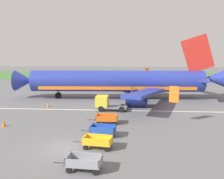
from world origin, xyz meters
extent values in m
plane|color=slate|center=(0.00, 0.00, 0.00)|extent=(220.00, 220.00, 0.00)
cube|color=#477A38|center=(0.00, 62.55, 0.03)|extent=(220.00, 28.00, 0.06)
cube|color=silver|center=(0.00, 14.20, 0.01)|extent=(120.00, 0.36, 0.01)
cylinder|color=#28389E|center=(3.39, 23.01, 3.15)|extent=(30.13, 4.97, 3.70)
cube|color=orange|center=(3.39, 23.01, 2.13)|extent=(27.12, 4.66, 0.56)
cone|color=#28389E|center=(-13.09, 22.31, 3.15)|extent=(3.35, 3.76, 3.63)
cone|color=#28389E|center=(20.53, 23.74, 3.65)|extent=(4.65, 3.70, 3.52)
cube|color=#28389E|center=(7.87, 14.84, 2.48)|extent=(6.80, 13.12, 1.35)
cube|color=orange|center=(10.77, 8.46, 3.43)|extent=(1.10, 0.56, 1.90)
cylinder|color=navy|center=(6.58, 16.35, 1.13)|extent=(3.29, 2.23, 2.10)
cube|color=#28389E|center=(7.16, 31.53, 2.48)|extent=(7.74, 12.91, 1.35)
cube|color=orange|center=(9.51, 38.13, 3.43)|extent=(1.08, 0.64, 1.90)
cylinder|color=navy|center=(6.00, 29.92, 1.13)|extent=(3.29, 2.23, 2.10)
cube|color=red|center=(17.18, 23.60, 7.90)|extent=(5.99, 0.61, 6.88)
cube|color=#28389E|center=(17.52, 20.41, 3.75)|extent=(3.13, 5.49, 0.24)
cube|color=#28389E|center=(17.25, 26.80, 3.75)|extent=(3.50, 5.50, 0.24)
cylinder|color=#4C4C51|center=(-7.10, 22.56, 1.57)|extent=(0.20, 0.20, 2.04)
cylinder|color=black|center=(-7.10, 22.56, 0.55)|extent=(1.12, 0.50, 1.10)
cylinder|color=#4C4C51|center=(5.99, 20.92, 1.57)|extent=(0.20, 0.20, 2.04)
cylinder|color=black|center=(5.99, 20.92, 0.55)|extent=(1.12, 0.50, 1.10)
cylinder|color=#4C4C51|center=(5.80, 25.31, 1.57)|extent=(0.20, 0.20, 2.04)
cylinder|color=black|center=(5.80, 25.31, 0.55)|extent=(1.12, 0.50, 1.10)
cube|color=gray|center=(2.39, -3.99, 0.48)|extent=(2.61, 1.60, 0.08)
cube|color=gray|center=(2.34, -4.64, 0.80)|extent=(2.50, 0.30, 0.55)
cube|color=gray|center=(2.45, -3.34, 0.80)|extent=(2.50, 0.30, 0.55)
cube|color=gray|center=(1.20, -3.89, 0.80)|extent=(0.21, 1.40, 0.55)
cube|color=gray|center=(3.59, -4.09, 0.80)|extent=(0.21, 1.40, 0.55)
cylinder|color=#2D2D33|center=(0.60, -3.85, 0.44)|extent=(1.00, 0.16, 0.08)
cylinder|color=black|center=(1.41, -4.47, 0.22)|extent=(0.45, 0.20, 0.44)
cylinder|color=black|center=(1.50, -3.36, 0.22)|extent=(0.45, 0.20, 0.44)
cylinder|color=black|center=(3.28, -4.63, 0.22)|extent=(0.45, 0.20, 0.44)
cylinder|color=black|center=(3.37, -3.51, 0.22)|extent=(0.45, 0.20, 0.44)
cube|color=gold|center=(2.85, 0.15, 0.48)|extent=(2.67, 1.74, 0.08)
cube|color=gold|center=(2.76, -0.50, 0.80)|extent=(2.49, 0.45, 0.55)
cube|color=gold|center=(2.94, 0.79, 0.80)|extent=(2.49, 0.45, 0.55)
cube|color=gold|center=(1.67, 0.31, 0.80)|extent=(0.30, 1.40, 0.55)
cube|color=gold|center=(4.04, -0.02, 0.80)|extent=(0.30, 1.40, 0.55)
cylinder|color=#2D2D33|center=(1.07, 0.40, 0.44)|extent=(1.00, 0.22, 0.08)
cylinder|color=black|center=(1.85, -0.28, 0.22)|extent=(0.46, 0.22, 0.44)
cylinder|color=black|center=(2.00, 0.83, 0.22)|extent=(0.46, 0.22, 0.44)
cylinder|color=black|center=(3.70, -0.54, 0.22)|extent=(0.46, 0.22, 0.44)
cylinder|color=black|center=(3.86, 0.57, 0.22)|extent=(0.46, 0.22, 0.44)
cube|color=#234CB2|center=(2.97, 3.34, 0.48)|extent=(2.63, 1.64, 0.08)
cube|color=#234CB2|center=(2.91, 2.70, 0.80)|extent=(2.50, 0.35, 0.55)
cube|color=#234CB2|center=(3.04, 3.99, 0.80)|extent=(2.50, 0.35, 0.55)
cube|color=#234CB2|center=(1.78, 3.47, 0.80)|extent=(0.24, 1.40, 0.55)
cube|color=#234CB2|center=(4.17, 3.22, 0.80)|extent=(0.24, 1.40, 0.55)
cylinder|color=#2D2D33|center=(1.18, 3.53, 0.44)|extent=(1.00, 0.18, 0.08)
cylinder|color=black|center=(1.98, 2.88, 0.22)|extent=(0.45, 0.20, 0.44)
cylinder|color=black|center=(2.10, 4.00, 0.22)|extent=(0.45, 0.20, 0.44)
cylinder|color=black|center=(3.85, 2.69, 0.22)|extent=(0.45, 0.20, 0.44)
cylinder|color=black|center=(3.96, 3.81, 0.22)|extent=(0.45, 0.20, 0.44)
cube|color=orange|center=(2.97, 7.59, 0.48)|extent=(2.53, 1.45, 0.08)
cube|color=orange|center=(2.98, 6.94, 0.80)|extent=(2.50, 0.15, 0.55)
cube|color=orange|center=(2.96, 8.24, 0.80)|extent=(2.50, 0.15, 0.55)
cube|color=orange|center=(1.77, 7.56, 0.80)|extent=(0.13, 1.40, 0.55)
cube|color=orange|center=(4.17, 7.61, 0.80)|extent=(0.13, 1.40, 0.55)
cylinder|color=#2D2D33|center=(1.17, 7.55, 0.44)|extent=(1.00, 0.10, 0.08)
cylinder|color=black|center=(2.04, 7.01, 0.22)|extent=(0.44, 0.17, 0.44)
cylinder|color=black|center=(2.02, 8.13, 0.22)|extent=(0.44, 0.17, 0.44)
cylinder|color=black|center=(3.92, 7.04, 0.22)|extent=(0.44, 0.17, 0.44)
cylinder|color=black|center=(3.90, 8.16, 0.22)|extent=(0.44, 0.17, 0.44)
cube|color=slate|center=(3.68, 14.04, 0.50)|extent=(3.21, 2.09, 0.20)
cube|color=yellow|center=(1.71, 14.17, 1.35)|extent=(1.82, 2.00, 1.50)
cube|color=#19232D|center=(0.91, 14.22, 1.50)|extent=(0.18, 1.62, 0.67)
cylinder|color=black|center=(1.64, 13.32, 0.40)|extent=(0.82, 0.35, 0.80)
cylinder|color=black|center=(1.75, 15.02, 0.40)|extent=(0.82, 0.35, 0.80)
cylinder|color=black|center=(4.52, 13.14, 0.40)|extent=(0.82, 0.35, 0.80)
cylinder|color=black|center=(4.62, 14.84, 0.40)|extent=(0.82, 0.35, 0.80)
cone|color=orange|center=(-6.69, 15.62, 0.30)|extent=(0.45, 0.45, 0.59)
cone|color=orange|center=(-8.52, 5.68, 0.32)|extent=(0.48, 0.48, 0.63)
camera|label=1|loc=(5.57, -20.67, 8.53)|focal=40.23mm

